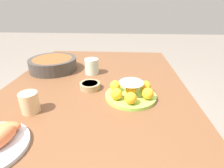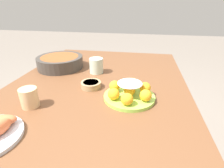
% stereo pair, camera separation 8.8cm
% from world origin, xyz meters
% --- Properties ---
extents(dining_table, '(1.40, 0.98, 0.72)m').
position_xyz_m(dining_table, '(0.00, 0.00, 0.63)').
color(dining_table, brown).
rests_on(dining_table, ground_plane).
extents(cake_plate, '(0.24, 0.24, 0.09)m').
position_xyz_m(cake_plate, '(-0.12, -0.19, 0.75)').
color(cake_plate, '#99CC4C').
rests_on(cake_plate, dining_table).
extents(serving_bowl, '(0.31, 0.31, 0.08)m').
position_xyz_m(serving_bowl, '(0.22, 0.32, 0.76)').
color(serving_bowl, '#3D3833').
rests_on(serving_bowl, dining_table).
extents(sauce_bowl, '(0.11, 0.11, 0.03)m').
position_xyz_m(sauce_bowl, '(-0.04, 0.02, 0.74)').
color(sauce_bowl, tan).
rests_on(sauce_bowl, dining_table).
extents(cup_near, '(0.09, 0.09, 0.09)m').
position_xyz_m(cup_near, '(0.18, 0.05, 0.77)').
color(cup_near, beige).
rests_on(cup_near, dining_table).
extents(cup_far, '(0.08, 0.08, 0.09)m').
position_xyz_m(cup_far, '(-0.26, 0.23, 0.76)').
color(cup_far, '#DBB27F').
rests_on(cup_far, dining_table).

